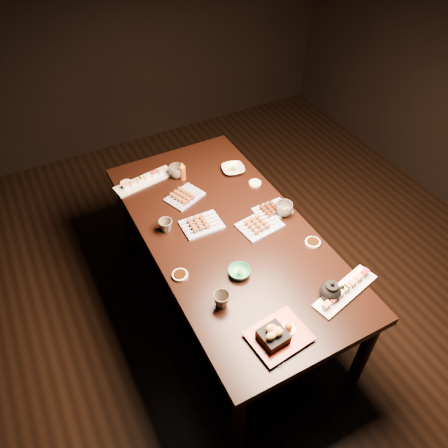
{
  "coord_description": "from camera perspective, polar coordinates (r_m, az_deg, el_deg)",
  "views": [
    {
      "loc": [
        -1.06,
        -1.34,
        2.54
      ],
      "look_at": [
        -0.22,
        0.26,
        0.77
      ],
      "focal_mm": 35.0,
      "sensor_mm": 36.0,
      "label": 1
    }
  ],
  "objects": [
    {
      "name": "chopsticks_se",
      "position": [
        2.37,
        16.58,
        -7.19
      ],
      "size": [
        0.22,
        0.03,
        0.01
      ],
      "primitive_type": null,
      "rotation": [
        0.0,
        0.0,
        -0.04
      ],
      "color": "black",
      "rests_on": "dining_table"
    },
    {
      "name": "ground",
      "position": [
        3.06,
        6.04,
        -12.08
      ],
      "size": [
        5.0,
        5.0,
        0.0
      ],
      "primitive_type": "plane",
      "color": "black",
      "rests_on": "ground"
    },
    {
      "name": "yakitori_plate_right",
      "position": [
        2.53,
        4.72,
        0.17
      ],
      "size": [
        0.26,
        0.21,
        0.06
      ],
      "primitive_type": null,
      "rotation": [
        0.0,
        0.0,
        0.13
      ],
      "color": "#828EB6",
      "rests_on": "dining_table"
    },
    {
      "name": "teacup_far_right",
      "position": [
        2.89,
        -6.22,
        6.83
      ],
      "size": [
        0.11,
        0.11,
        0.08
      ],
      "primitive_type": "imported",
      "rotation": [
        0.0,
        0.0,
        0.08
      ],
      "color": "#524A3F",
      "rests_on": "dining_table"
    },
    {
      "name": "condiment_bottle",
      "position": [
        2.85,
        -5.46,
        6.92
      ],
      "size": [
        0.05,
        0.05,
        0.13
      ],
      "primitive_type": "cylinder",
      "rotation": [
        0.0,
        0.0,
        0.33
      ],
      "color": "brown",
      "rests_on": "dining_table"
    },
    {
      "name": "yakitori_plate_left",
      "position": [
        2.72,
        -5.17,
        3.86
      ],
      "size": [
        0.26,
        0.23,
        0.06
      ],
      "primitive_type": null,
      "rotation": [
        0.0,
        0.0,
        0.38
      ],
      "color": "#828EB6",
      "rests_on": "dining_table"
    },
    {
      "name": "dining_table",
      "position": [
        2.79,
        0.48,
        -6.44
      ],
      "size": [
        1.11,
        1.9,
        0.75
      ],
      "primitive_type": "cube",
      "rotation": [
        0.0,
        0.0,
        0.12
      ],
      "color": "black",
      "rests_on": "ground"
    },
    {
      "name": "sauce_dish_se",
      "position": [
        2.49,
        11.51,
        -2.39
      ],
      "size": [
        0.12,
        0.12,
        0.02
      ],
      "primitive_type": "cylinder",
      "rotation": [
        0.0,
        0.0,
        0.5
      ],
      "color": "white",
      "rests_on": "dining_table"
    },
    {
      "name": "teacup_near_left",
      "position": [
        2.16,
        -0.33,
        -9.87
      ],
      "size": [
        0.11,
        0.11,
        0.08
      ],
      "primitive_type": "imported",
      "rotation": [
        0.0,
        0.0,
        0.47
      ],
      "color": "#524A3F",
      "rests_on": "dining_table"
    },
    {
      "name": "teacup_mid_right",
      "position": [
        2.62,
        7.84,
        1.94
      ],
      "size": [
        0.12,
        0.12,
        0.08
      ],
      "primitive_type": "imported",
      "rotation": [
        0.0,
        0.0,
        -0.17
      ],
      "color": "#524A3F",
      "rests_on": "dining_table"
    },
    {
      "name": "tempura_tray",
      "position": [
        2.06,
        7.26,
        -13.81
      ],
      "size": [
        0.29,
        0.24,
        0.1
      ],
      "primitive_type": null,
      "rotation": [
        0.0,
        0.0,
        0.1
      ],
      "color": "black",
      "rests_on": "dining_table"
    },
    {
      "name": "sauce_dish_west",
      "position": [
        2.3,
        -5.76,
        -6.66
      ],
      "size": [
        0.11,
        0.11,
        0.01
      ],
      "primitive_type": "cylinder",
      "rotation": [
        0.0,
        0.0,
        0.31
      ],
      "color": "white",
      "rests_on": "dining_table"
    },
    {
      "name": "edamame_bowl_green",
      "position": [
        2.29,
        2.01,
        -6.29
      ],
      "size": [
        0.12,
        0.12,
        0.04
      ],
      "primitive_type": "imported",
      "rotation": [
        0.0,
        0.0,
        0.01
      ],
      "color": "#32986E",
      "rests_on": "dining_table"
    },
    {
      "name": "sushi_platter_near",
      "position": [
        2.3,
        15.61,
        -8.21
      ],
      "size": [
        0.41,
        0.2,
        0.05
      ],
      "primitive_type": null,
      "rotation": [
        0.0,
        0.0,
        0.23
      ],
      "color": "white",
      "rests_on": "dining_table"
    },
    {
      "name": "chopsticks_near",
      "position": [
        2.08,
        8.52,
        -15.88
      ],
      "size": [
        0.18,
        0.13,
        0.01
      ],
      "primitive_type": null,
      "rotation": [
        0.0,
        0.0,
        0.57
      ],
      "color": "black",
      "rests_on": "dining_table"
    },
    {
      "name": "teacup_far_left",
      "position": [
        2.52,
        -7.62,
        -0.22
      ],
      "size": [
        0.09,
        0.09,
        0.07
      ],
      "primitive_type": "imported",
      "rotation": [
        0.0,
        0.0,
        0.14
      ],
      "color": "#524A3F",
      "rests_on": "dining_table"
    },
    {
      "name": "yakitori_plate_center",
      "position": [
        2.53,
        -2.95,
        0.24
      ],
      "size": [
        0.23,
        0.17,
        0.06
      ],
      "primitive_type": null,
      "rotation": [
        0.0,
        0.0,
        -0.02
      ],
      "color": "#828EB6",
      "rests_on": "dining_table"
    },
    {
      "name": "sushi_platter_far",
      "position": [
        2.89,
        -10.41,
        5.82
      ],
      "size": [
        0.41,
        0.17,
        0.05
      ],
      "primitive_type": null,
      "rotation": [
        0.0,
        0.0,
        3.31
      ],
      "color": "white",
      "rests_on": "dining_table"
    },
    {
      "name": "edamame_bowl_cream",
      "position": [
        2.93,
        1.19,
        7.13
      ],
      "size": [
        0.18,
        0.18,
        0.04
      ],
      "primitive_type": "imported",
      "rotation": [
        0.0,
        0.0,
        -0.22
      ],
      "color": "beige",
      "rests_on": "dining_table"
    },
    {
      "name": "sauce_dish_east",
      "position": [
        2.84,
        4.07,
        5.34
      ],
      "size": [
        0.08,
        0.08,
        0.01
      ],
      "primitive_type": "cylinder",
      "rotation": [
        0.0,
        0.0,
        0.06
      ],
      "color": "white",
      "rests_on": "dining_table"
    },
    {
      "name": "teapot",
      "position": [
        2.24,
        13.78,
        -8.35
      ],
      "size": [
        0.15,
        0.15,
        0.11
      ],
      "primitive_type": null,
      "rotation": [
        0.0,
        0.0,
        -0.17
      ],
      "color": "black",
      "rests_on": "dining_table"
    },
    {
      "name": "sauce_dish_nw",
      "position": [
        2.9,
        -12.61,
        5.15
      ],
      "size": [
        0.08,
        0.08,
        0.01
      ],
      "primitive_type": "cylinder",
      "rotation": [
        0.0,
        0.0,
        0.0
      ],
      "color": "white",
      "rests_on": "dining_table"
    },
    {
      "name": "tsukune_plate",
      "position": [
        2.64,
        6.36,
        2.05
      ],
      "size": [
        0.21,
        0.16,
        0.05
      ],
      "primitive_type": null,
      "rotation": [
        0.0,
        0.0,
        0.03
      ],
      "color": "#828EB6",
      "rests_on": "dining_table"
    }
  ]
}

